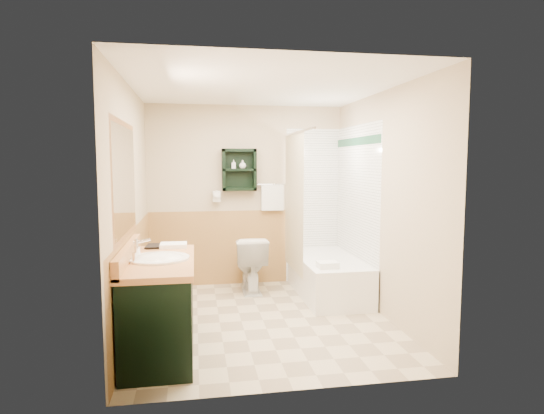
{
  "coord_description": "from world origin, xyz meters",
  "views": [
    {
      "loc": [
        -0.68,
        -4.57,
        1.65
      ],
      "look_at": [
        0.13,
        0.2,
        1.17
      ],
      "focal_mm": 30.0,
      "sensor_mm": 36.0,
      "label": 1
    }
  ],
  "objects": [
    {
      "name": "floor",
      "position": [
        0.0,
        0.0,
        0.0
      ],
      "size": [
        3.0,
        3.0,
        0.0
      ],
      "primitive_type": "plane",
      "color": "beige",
      "rests_on": "ground"
    },
    {
      "name": "back_wall",
      "position": [
        0.0,
        1.52,
        1.2
      ],
      "size": [
        2.6,
        0.04,
        2.4
      ],
      "primitive_type": "cube",
      "color": "beige",
      "rests_on": "ground"
    },
    {
      "name": "left_wall",
      "position": [
        -1.32,
        0.0,
        1.2
      ],
      "size": [
        0.04,
        3.0,
        2.4
      ],
      "primitive_type": "cube",
      "color": "beige",
      "rests_on": "ground"
    },
    {
      "name": "right_wall",
      "position": [
        1.32,
        0.0,
        1.2
      ],
      "size": [
        0.04,
        3.0,
        2.4
      ],
      "primitive_type": "cube",
      "color": "beige",
      "rests_on": "ground"
    },
    {
      "name": "ceiling",
      "position": [
        0.0,
        0.0,
        2.42
      ],
      "size": [
        2.6,
        3.0,
        0.04
      ],
      "primitive_type": "cube",
      "color": "white",
      "rests_on": "back_wall"
    },
    {
      "name": "wainscot_left",
      "position": [
        -1.29,
        0.0,
        0.5
      ],
      "size": [
        2.98,
        2.98,
        1.0
      ],
      "primitive_type": null,
      "color": "tan",
      "rests_on": "left_wall"
    },
    {
      "name": "wainscot_back",
      "position": [
        0.0,
        1.49,
        0.5
      ],
      "size": [
        2.58,
        2.58,
        1.0
      ],
      "primitive_type": null,
      "color": "tan",
      "rests_on": "back_wall"
    },
    {
      "name": "mirror_frame",
      "position": [
        -1.27,
        -0.55,
        1.5
      ],
      "size": [
        1.3,
        1.3,
        1.0
      ],
      "primitive_type": null,
      "color": "brown",
      "rests_on": "left_wall"
    },
    {
      "name": "mirror_glass",
      "position": [
        -1.27,
        -0.55,
        1.5
      ],
      "size": [
        1.2,
        1.2,
        0.9
      ],
      "primitive_type": null,
      "color": "white",
      "rests_on": "left_wall"
    },
    {
      "name": "tile_right",
      "position": [
        1.28,
        0.75,
        1.05
      ],
      "size": [
        1.5,
        1.5,
        2.1
      ],
      "primitive_type": null,
      "color": "white",
      "rests_on": "right_wall"
    },
    {
      "name": "tile_back",
      "position": [
        1.03,
        1.48,
        1.05
      ],
      "size": [
        0.95,
        0.95,
        2.1
      ],
      "primitive_type": null,
      "color": "white",
      "rests_on": "back_wall"
    },
    {
      "name": "tile_accent",
      "position": [
        1.27,
        0.75,
        1.9
      ],
      "size": [
        1.5,
        1.5,
        0.1
      ],
      "primitive_type": null,
      "color": "#14482C",
      "rests_on": "right_wall"
    },
    {
      "name": "wall_shelf",
      "position": [
        -0.1,
        1.41,
        1.55
      ],
      "size": [
        0.45,
        0.15,
        0.55
      ],
      "primitive_type": "cube",
      "color": "black",
      "rests_on": "back_wall"
    },
    {
      "name": "hair_dryer",
      "position": [
        -0.4,
        1.43,
        1.2
      ],
      "size": [
        0.1,
        0.24,
        0.18
      ],
      "primitive_type": null,
      "color": "white",
      "rests_on": "back_wall"
    },
    {
      "name": "towel_bar",
      "position": [
        0.35,
        1.45,
        1.35
      ],
      "size": [
        0.4,
        0.06,
        0.4
      ],
      "primitive_type": null,
      "color": "white",
      "rests_on": "back_wall"
    },
    {
      "name": "curtain_rod",
      "position": [
        0.53,
        0.75,
        2.0
      ],
      "size": [
        0.03,
        1.6,
        0.03
      ],
      "primitive_type": "cylinder",
      "rotation": [
        1.57,
        0.0,
        0.0
      ],
      "color": "silver",
      "rests_on": "back_wall"
    },
    {
      "name": "shower_curtain",
      "position": [
        0.53,
        0.92,
        1.15
      ],
      "size": [
        1.05,
        1.05,
        1.7
      ],
      "primitive_type": null,
      "color": "beige",
      "rests_on": "curtain_rod"
    },
    {
      "name": "vanity",
      "position": [
        -0.99,
        -0.64,
        0.41
      ],
      "size": [
        0.59,
        1.3,
        0.82
      ],
      "primitive_type": "cube",
      "color": "black",
      "rests_on": "ground"
    },
    {
      "name": "bathtub",
      "position": [
        0.93,
        0.75,
        0.24
      ],
      "size": [
        0.71,
        1.5,
        0.47
      ],
      "primitive_type": "cube",
      "color": "white",
      "rests_on": "ground"
    },
    {
      "name": "toilet",
      "position": [
        0.0,
        1.11,
        0.35
      ],
      "size": [
        0.41,
        0.72,
        0.7
      ],
      "primitive_type": "imported",
      "rotation": [
        0.0,
        0.0,
        3.13
      ],
      "color": "white",
      "rests_on": "ground"
    },
    {
      "name": "counter_towel",
      "position": [
        -0.89,
        -0.1,
        0.84
      ],
      "size": [
        0.25,
        0.2,
        0.04
      ],
      "primitive_type": "cube",
      "color": "white",
      "rests_on": "vanity"
    },
    {
      "name": "vanity_book",
      "position": [
        -1.16,
        -0.07,
        0.94
      ],
      "size": [
        0.18,
        0.03,
        0.23
      ],
      "primitive_type": "imported",
      "rotation": [
        0.0,
        0.0,
        -0.07
      ],
      "color": "black",
      "rests_on": "vanity"
    },
    {
      "name": "tub_towel",
      "position": [
        0.77,
        0.23,
        0.51
      ],
      "size": [
        0.22,
        0.19,
        0.07
      ],
      "primitive_type": "cube",
      "color": "white",
      "rests_on": "bathtub"
    },
    {
      "name": "soap_bottle_a",
      "position": [
        -0.17,
        1.4,
        1.59
      ],
      "size": [
        0.07,
        0.12,
        0.05
      ],
      "primitive_type": "imported",
      "rotation": [
        0.0,
        0.0,
        -0.11
      ],
      "color": "white",
      "rests_on": "wall_shelf"
    },
    {
      "name": "soap_bottle_b",
      "position": [
        -0.06,
        1.4,
        1.61
      ],
      "size": [
        0.13,
        0.14,
        0.09
      ],
      "primitive_type": "imported",
      "rotation": [
        0.0,
        0.0,
        -0.4
      ],
      "color": "white",
      "rests_on": "wall_shelf"
    }
  ]
}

